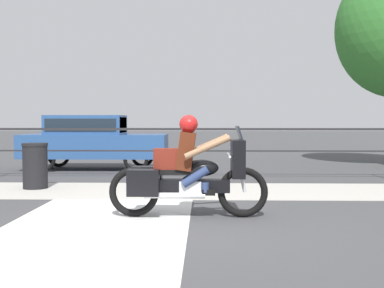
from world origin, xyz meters
The scene contains 7 objects.
ground_plane centered at (0.00, 0.00, 0.00)m, with size 120.00×120.00×0.00m, color #424244.
sidewalk_band centered at (0.00, 3.40, 0.01)m, with size 44.00×2.40×0.01m, color #B7B2A8.
crosswalk_band centered at (-1.17, -0.20, 0.00)m, with size 2.66×6.00×0.01m, color silver.
fence_railing centered at (0.00, 5.53, 1.03)m, with size 36.00×0.05×1.31m.
motorcycle centered at (0.10, 0.62, 0.70)m, with size 2.49×0.76×1.60m.
parked_car centered at (-3.07, 7.81, 0.95)m, with size 4.39×1.61×1.66m.
trash_bin centered at (-3.35, 3.63, 0.51)m, with size 0.56×0.56×1.01m.
Camera 1 is at (0.37, -6.84, 1.52)m, focal length 45.00 mm.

